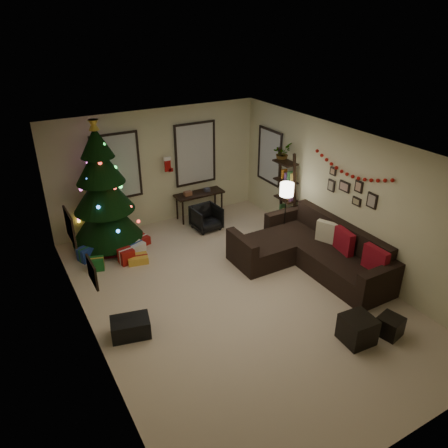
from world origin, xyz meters
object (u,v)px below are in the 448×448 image
at_px(sofa, 311,252).
at_px(desk_chair, 206,218).
at_px(christmas_tree, 103,195).
at_px(bookshelf, 287,193).
at_px(desk, 199,196).

relative_size(sofa, desk_chair, 5.13).
distance_m(christmas_tree, bookshelf, 3.98).
bearing_deg(sofa, bookshelf, 72.13).
distance_m(christmas_tree, sofa, 4.41).
relative_size(christmas_tree, desk_chair, 4.98).
xyz_separation_m(christmas_tree, desk, (2.35, 0.25, -0.60)).
distance_m(sofa, desk_chair, 2.66).
bearing_deg(desk, christmas_tree, -173.88).
bearing_deg(bookshelf, desk, 130.96).
xyz_separation_m(desk, bookshelf, (1.39, -1.60, 0.36)).
bearing_deg(christmas_tree, bookshelf, -19.88).
bearing_deg(desk, bookshelf, -49.04).
bearing_deg(desk_chair, sofa, -70.40).
relative_size(desk_chair, bookshelf, 0.29).
distance_m(desk_chair, bookshelf, 1.93).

